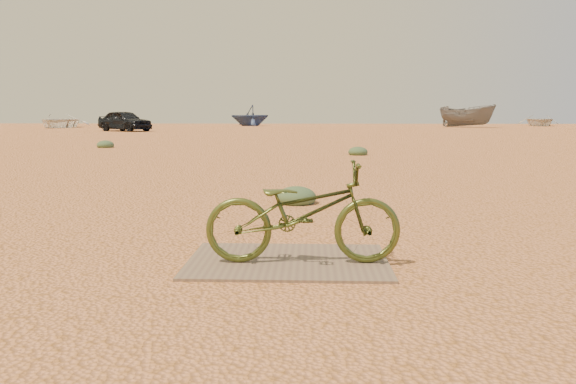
{
  "coord_description": "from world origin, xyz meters",
  "views": [
    {
      "loc": [
        -0.17,
        -4.14,
        1.25
      ],
      "look_at": [
        -0.36,
        0.46,
        0.6
      ],
      "focal_mm": 35.0,
      "sensor_mm": 36.0,
      "label": 1
    }
  ],
  "objects_px": {
    "bicycle": "(303,212)",
    "boat_mid_right": "(467,116)",
    "car": "(125,121)",
    "boat_far_left": "(250,115)",
    "boat_far_right": "(539,120)",
    "plywood_board": "(288,261)",
    "boat_near_left": "(59,121)"
  },
  "relations": [
    {
      "from": "boat_near_left",
      "to": "boat_far_left",
      "type": "bearing_deg",
      "value": 20.64
    },
    {
      "from": "bicycle",
      "to": "boat_far_right",
      "type": "relative_size",
      "value": 0.32
    },
    {
      "from": "boat_far_left",
      "to": "boat_mid_right",
      "type": "relative_size",
      "value": 0.75
    },
    {
      "from": "boat_far_right",
      "to": "boat_far_left",
      "type": "bearing_deg",
      "value": -158.82
    },
    {
      "from": "car",
      "to": "boat_far_left",
      "type": "distance_m",
      "value": 16.89
    },
    {
      "from": "plywood_board",
      "to": "boat_far_right",
      "type": "height_order",
      "value": "boat_far_right"
    },
    {
      "from": "plywood_board",
      "to": "car",
      "type": "relative_size",
      "value": 0.41
    },
    {
      "from": "boat_far_left",
      "to": "boat_mid_right",
      "type": "xyz_separation_m",
      "value": [
        19.07,
        -4.13,
        -0.02
      ]
    },
    {
      "from": "plywood_board",
      "to": "car",
      "type": "xyz_separation_m",
      "value": [
        -12.38,
        33.07,
        0.69
      ]
    },
    {
      "from": "boat_far_left",
      "to": "boat_far_right",
      "type": "height_order",
      "value": "boat_far_left"
    },
    {
      "from": "boat_far_right",
      "to": "bicycle",
      "type": "bearing_deg",
      "value": -95.35
    },
    {
      "from": "car",
      "to": "boat_far_right",
      "type": "bearing_deg",
      "value": -31.01
    },
    {
      "from": "boat_far_right",
      "to": "car",
      "type": "bearing_deg",
      "value": -135.61
    },
    {
      "from": "bicycle",
      "to": "car",
      "type": "height_order",
      "value": "car"
    },
    {
      "from": "plywood_board",
      "to": "boat_mid_right",
      "type": "bearing_deg",
      "value": 73.04
    },
    {
      "from": "car",
      "to": "bicycle",
      "type": "bearing_deg",
      "value": -126.57
    },
    {
      "from": "boat_mid_right",
      "to": "bicycle",
      "type": "bearing_deg",
      "value": -157.8
    },
    {
      "from": "plywood_board",
      "to": "boat_near_left",
      "type": "xyz_separation_m",
      "value": [
        -20.77,
        41.63,
        0.56
      ]
    },
    {
      "from": "boat_mid_right",
      "to": "boat_far_right",
      "type": "height_order",
      "value": "boat_mid_right"
    },
    {
      "from": "plywood_board",
      "to": "bicycle",
      "type": "bearing_deg",
      "value": -29.97
    },
    {
      "from": "boat_mid_right",
      "to": "plywood_board",
      "type": "bearing_deg",
      "value": -157.97
    },
    {
      "from": "bicycle",
      "to": "boat_near_left",
      "type": "height_order",
      "value": "boat_near_left"
    },
    {
      "from": "plywood_board",
      "to": "boat_far_right",
      "type": "xyz_separation_m",
      "value": [
        21.88,
        49.96,
        0.51
      ]
    },
    {
      "from": "plywood_board",
      "to": "boat_far_right",
      "type": "bearing_deg",
      "value": 66.34
    },
    {
      "from": "boat_near_left",
      "to": "bicycle",
      "type": "bearing_deg",
      "value": -67.05
    },
    {
      "from": "car",
      "to": "boat_far_right",
      "type": "xyz_separation_m",
      "value": [
        34.27,
        16.88,
        -0.18
      ]
    },
    {
      "from": "bicycle",
      "to": "boat_mid_right",
      "type": "relative_size",
      "value": 0.32
    },
    {
      "from": "car",
      "to": "boat_mid_right",
      "type": "distance_m",
      "value": 28.28
    },
    {
      "from": "plywood_board",
      "to": "boat_far_right",
      "type": "relative_size",
      "value": 0.33
    },
    {
      "from": "car",
      "to": "boat_near_left",
      "type": "distance_m",
      "value": 11.98
    },
    {
      "from": "boat_mid_right",
      "to": "boat_far_right",
      "type": "bearing_deg",
      "value": -17.26
    },
    {
      "from": "plywood_board",
      "to": "bicycle",
      "type": "height_order",
      "value": "bicycle"
    }
  ]
}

